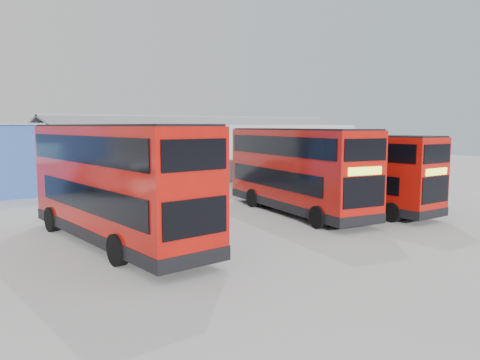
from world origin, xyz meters
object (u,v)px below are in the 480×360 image
at_px(double_decker_centre, 297,171).
at_px(single_decker_blue, 306,170).
at_px(double_decker_right, 354,173).
at_px(maintenance_shed, 203,150).
at_px(double_decker_left, 115,185).

distance_m(double_decker_centre, single_decker_blue, 10.63).
bearing_deg(double_decker_centre, double_decker_right, -9.11).
bearing_deg(single_decker_blue, maintenance_shed, -90.82).
bearing_deg(single_decker_blue, double_decker_centre, 35.79).
xyz_separation_m(double_decker_left, double_decker_right, (14.33, -0.08, -0.28)).
bearing_deg(double_decker_centre, double_decker_left, -166.47).
relative_size(maintenance_shed, single_decker_blue, 2.77).
relative_size(double_decker_centre, double_decker_right, 1.10).
bearing_deg(double_decker_right, single_decker_blue, 63.98).
height_order(maintenance_shed, double_decker_right, maintenance_shed).
relative_size(double_decker_left, double_decker_centre, 1.04).
bearing_deg(single_decker_blue, double_decker_right, 55.86).
height_order(double_decker_left, double_decker_right, double_decker_left).
xyz_separation_m(double_decker_centre, double_decker_right, (3.50, -1.09, -0.18)).
xyz_separation_m(double_decker_right, single_decker_blue, (4.00, 8.57, -0.74)).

